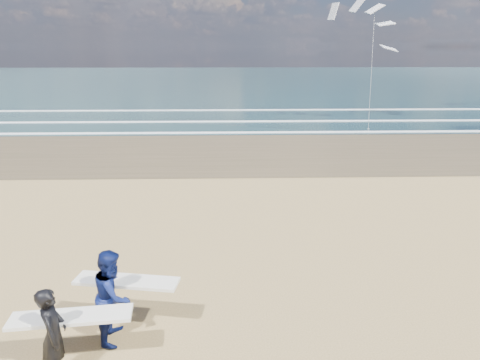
{
  "coord_description": "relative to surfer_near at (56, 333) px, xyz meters",
  "views": [
    {
      "loc": [
        3.67,
        -6.86,
        5.82
      ],
      "look_at": [
        4.04,
        6.0,
        1.8
      ],
      "focal_mm": 32.0,
      "sensor_mm": 36.0,
      "label": 1
    }
  ],
  "objects": [
    {
      "name": "ocean",
      "position": [
        19.43,
        72.31,
        -0.93
      ],
      "size": [
        220.0,
        100.0,
        0.02
      ],
      "primitive_type": "cube",
      "color": "#193337",
      "rests_on": "ground"
    },
    {
      "name": "foam_breakers",
      "position": [
        19.43,
        28.41,
        -0.89
      ],
      "size": [
        220.0,
        11.7,
        0.05
      ],
      "color": "white",
      "rests_on": "ground"
    },
    {
      "name": "surfer_near",
      "position": [
        0.0,
        0.0,
        0.0
      ],
      "size": [
        2.24,
        1.11,
        1.85
      ],
      "color": "black",
      "rests_on": "ground"
    },
    {
      "name": "surfer_far",
      "position": [
        0.75,
        1.14,
        0.05
      ],
      "size": [
        2.25,
        1.27,
        1.98
      ],
      "color": "#0E1951",
      "rests_on": "ground"
    },
    {
      "name": "kite_1",
      "position": [
        14.07,
        26.83,
        4.68
      ],
      "size": [
        6.31,
        4.79,
        9.81
      ],
      "color": "slate",
      "rests_on": "ground"
    }
  ]
}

